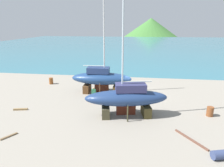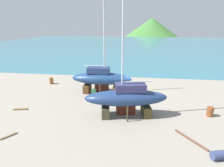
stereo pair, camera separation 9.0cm
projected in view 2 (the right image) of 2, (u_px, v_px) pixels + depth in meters
name	position (u px, v px, depth m)	size (l,w,h in m)	color
ground_plane	(134.00, 109.00, 20.46)	(51.01, 51.01, 0.00)	gray
sea_water	(140.00, 44.00, 86.55)	(141.07, 113.62, 0.01)	teal
headland_hill	(151.00, 33.00, 195.30)	(83.56, 83.56, 28.64)	#417835
sailboat_large_starboard	(126.00, 98.00, 18.42)	(7.85, 3.59, 12.59)	#443F2B
sailboat_far_slipway	(101.00, 78.00, 24.89)	(7.47, 2.72, 12.33)	brown
worker	(94.00, 94.00, 21.95)	(0.44, 0.24, 1.72)	maroon
barrel_tipped_center	(137.00, 88.00, 26.02)	(0.60, 0.60, 0.80)	brown
barrel_ochre	(218.00, 155.00, 12.69)	(0.60, 0.60, 0.82)	#36436C
barrel_rust_mid	(210.00, 112.00, 18.70)	(0.61, 0.61, 0.89)	brown
barrel_rust_far	(51.00, 81.00, 28.93)	(0.55, 0.55, 0.90)	brown
timber_long_fore	(190.00, 140.00, 14.85)	(3.10, 0.14, 0.12)	brown
timber_plank_near	(21.00, 109.00, 20.16)	(1.35, 0.21, 0.16)	olive
timber_short_skew	(146.00, 95.00, 24.31)	(1.35, 0.24, 0.16)	olive
timber_long_aft	(9.00, 136.00, 15.35)	(1.29, 0.17, 0.10)	brown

